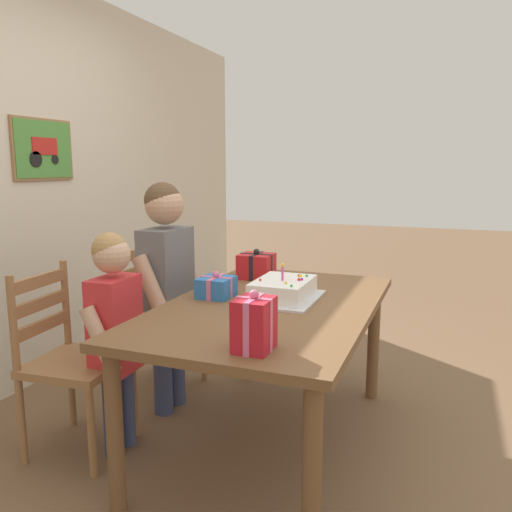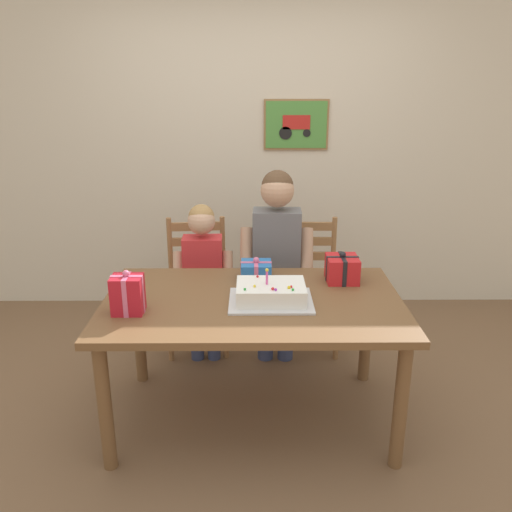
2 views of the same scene
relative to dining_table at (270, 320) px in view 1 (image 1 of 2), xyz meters
The scene contains 10 objects.
ground_plane 0.65m from the dining_table, ahead, with size 20.00×20.00×0.00m, color brown.
dining_table is the anchor object (origin of this frame).
birthday_cake 0.17m from the dining_table, 19.25° to the right, with size 0.44×0.34×0.19m.
gift_box_red_large 0.33m from the dining_table, 86.16° to the left, with size 0.18×0.17×0.14m.
gift_box_beside_cake 0.61m from the dining_table, 27.75° to the left, with size 0.19×0.20×0.18m.
gift_box_corner_small 0.67m from the dining_table, 165.84° to the right, with size 0.16×0.13×0.23m.
chair_left 1.00m from the dining_table, 113.63° to the left, with size 0.45×0.45×0.92m.
chair_right 1.00m from the dining_table, 66.50° to the left, with size 0.43×0.43×0.92m.
child_older 0.71m from the dining_table, 76.95° to the left, with size 0.48×0.28×1.32m.
child_younger 0.75m from the dining_table, 115.90° to the left, with size 0.40×0.23×1.10m.
Camera 1 is at (-2.29, -0.81, 1.41)m, focal length 35.93 mm.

